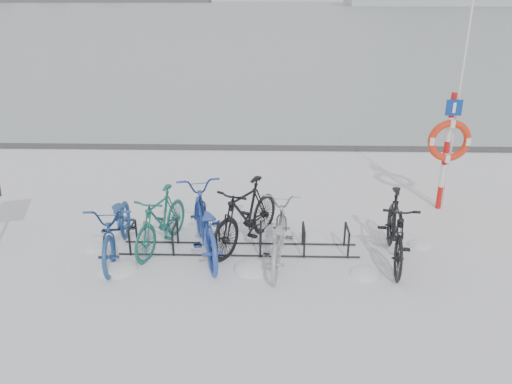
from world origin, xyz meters
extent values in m
plane|color=white|center=(0.00, 0.00, 0.00)|extent=(900.00, 900.00, 0.00)
cube|color=#A7B3BD|center=(0.00, 155.00, 0.01)|extent=(400.00, 298.00, 0.02)
cube|color=#3F3F42|center=(0.00, 5.90, 0.05)|extent=(400.00, 0.25, 0.10)
cylinder|color=black|center=(-1.80, -0.22, 0.22)|extent=(0.04, 0.04, 0.44)
cylinder|color=black|center=(-1.80, 0.22, 0.22)|extent=(0.04, 0.04, 0.44)
cylinder|color=black|center=(-1.80, 0.00, 0.44)|extent=(0.04, 0.44, 0.04)
cylinder|color=black|center=(-1.08, -0.22, 0.22)|extent=(0.04, 0.04, 0.44)
cylinder|color=black|center=(-1.08, 0.22, 0.22)|extent=(0.04, 0.04, 0.44)
cylinder|color=black|center=(-1.08, 0.00, 0.44)|extent=(0.04, 0.44, 0.04)
cylinder|color=black|center=(-0.36, -0.22, 0.22)|extent=(0.04, 0.04, 0.44)
cylinder|color=black|center=(-0.36, 0.22, 0.22)|extent=(0.04, 0.04, 0.44)
cylinder|color=black|center=(-0.36, 0.00, 0.44)|extent=(0.04, 0.44, 0.04)
cylinder|color=black|center=(0.36, -0.22, 0.22)|extent=(0.04, 0.04, 0.44)
cylinder|color=black|center=(0.36, 0.22, 0.22)|extent=(0.04, 0.04, 0.44)
cylinder|color=black|center=(0.36, 0.00, 0.44)|extent=(0.04, 0.44, 0.04)
cylinder|color=black|center=(1.08, -0.22, 0.22)|extent=(0.04, 0.04, 0.44)
cylinder|color=black|center=(1.08, 0.22, 0.22)|extent=(0.04, 0.04, 0.44)
cylinder|color=black|center=(1.08, 0.00, 0.44)|extent=(0.04, 0.44, 0.04)
cylinder|color=black|center=(1.80, -0.22, 0.22)|extent=(0.04, 0.04, 0.44)
cylinder|color=black|center=(1.80, 0.22, 0.22)|extent=(0.04, 0.04, 0.44)
cylinder|color=black|center=(1.80, 0.00, 0.44)|extent=(0.04, 0.44, 0.04)
cylinder|color=black|center=(0.00, -0.22, 0.02)|extent=(4.00, 0.03, 0.03)
cylinder|color=black|center=(0.00, 0.22, 0.02)|extent=(4.00, 0.03, 0.03)
cylinder|color=red|center=(3.93, 1.91, 0.23)|extent=(0.11, 0.11, 0.47)
cylinder|color=silver|center=(3.93, 1.91, 0.70)|extent=(0.11, 0.11, 0.47)
cylinder|color=red|center=(3.93, 1.91, 1.17)|extent=(0.11, 0.11, 0.47)
cylinder|color=silver|center=(3.93, 1.91, 1.64)|extent=(0.11, 0.11, 0.47)
cylinder|color=red|center=(3.93, 1.91, 2.11)|extent=(0.11, 0.11, 0.47)
torus|color=red|center=(3.93, 1.82, 1.44)|extent=(0.82, 0.14, 0.82)
cube|color=navy|center=(3.93, 1.83, 2.08)|extent=(0.30, 0.03, 0.30)
cylinder|color=silver|center=(4.04, 1.96, 2.13)|extent=(0.04, 0.04, 4.26)
imported|color=navy|center=(-1.99, -0.17, 0.53)|extent=(0.89, 2.09, 1.07)
imported|color=#1A6056|center=(-1.33, 0.12, 0.53)|extent=(0.98, 1.82, 1.05)
imported|color=#2949AC|center=(-0.57, -0.04, 0.57)|extent=(1.30, 2.28, 1.13)
imported|color=black|center=(0.10, 0.23, 0.59)|extent=(1.48, 1.97, 1.18)
imported|color=#999DA0|center=(0.64, -0.33, 0.50)|extent=(0.84, 1.95, 0.99)
imported|color=black|center=(2.53, -0.23, 0.58)|extent=(0.78, 1.98, 1.16)
ellipsoid|color=white|center=(0.24, -0.62, 0.00)|extent=(0.60, 0.60, 0.21)
ellipsoid|color=white|center=(1.29, 0.54, 0.00)|extent=(0.49, 0.49, 0.17)
ellipsoid|color=white|center=(0.55, 0.87, 0.00)|extent=(0.40, 0.40, 0.14)
ellipsoid|color=white|center=(-0.51, 0.25, 0.00)|extent=(0.44, 0.44, 0.15)
ellipsoid|color=white|center=(-2.46, 0.01, 0.00)|extent=(0.42, 0.42, 0.15)
ellipsoid|color=white|center=(2.00, -0.72, 0.00)|extent=(0.50, 0.50, 0.17)
ellipsoid|color=white|center=(-1.89, -0.68, 0.00)|extent=(0.63, 0.63, 0.22)
ellipsoid|color=white|center=(3.11, 0.27, 0.00)|extent=(0.39, 0.39, 0.14)
camera|label=1|loc=(0.49, -7.49, 4.05)|focal=35.00mm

